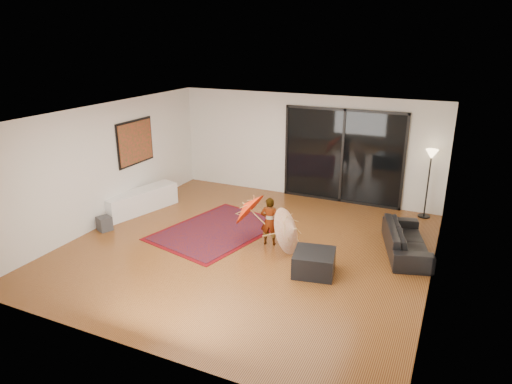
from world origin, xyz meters
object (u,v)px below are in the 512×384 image
Objects in this scene: media_console at (141,201)px; ottoman at (314,262)px; child at (269,221)px; sofa at (406,240)px.

media_console is 4.94m from ottoman.
ottoman is 1.46m from child.
ottoman is at bearing 121.86° from sofa.
ottoman is at bearing 1.23° from media_console.
child is (-1.21, 0.77, 0.30)m from ottoman.
child is at bearing 147.46° from ottoman.
media_console reaches higher than ottoman.
sofa reaches higher than media_console.
media_console is at bearing -20.08° from child.
ottoman is 0.71× the size of child.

